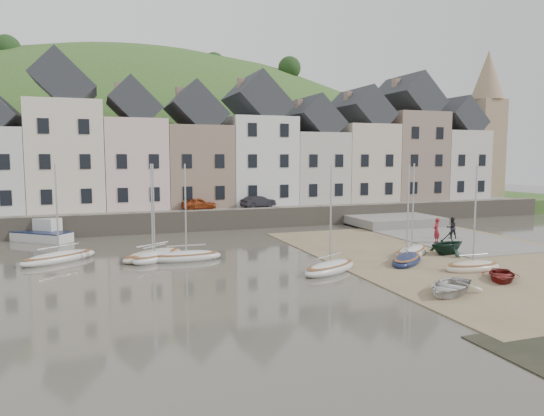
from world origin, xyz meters
name	(u,v)px	position (x,y,z in m)	size (l,w,h in m)	color
ground	(306,269)	(0.00, 0.00, 0.00)	(160.00, 160.00, 0.00)	#444035
quay_land	(200,205)	(0.00, 32.00, 0.75)	(90.00, 30.00, 1.50)	#325522
quay_street	(223,208)	(0.00, 20.50, 1.55)	(70.00, 7.00, 0.10)	slate
seawall	(232,219)	(0.00, 17.00, 0.90)	(70.00, 1.20, 1.80)	slate
beach	(460,256)	(11.00, 0.00, 0.03)	(18.00, 26.00, 0.06)	brown
slipway	(433,234)	(15.00, 8.00, 0.06)	(8.00, 18.00, 0.12)	slate
hillside	(141,299)	(-5.00, 60.00, -17.99)	(134.40, 84.00, 84.00)	#325522
townhouse_terrace	(231,149)	(1.76, 24.00, 7.32)	(61.05, 8.00, 13.93)	silver
church_spire	(486,120)	(34.55, 24.00, 11.06)	(4.00, 4.00, 18.00)	#997F60
sailboat_0	(59,257)	(-13.78, 7.10, 0.26)	(5.02, 4.12, 6.32)	silver
sailboat_1	(155,257)	(-8.08, 5.26, 0.27)	(3.71, 3.45, 6.32)	silver
sailboat_2	(153,255)	(-8.14, 5.88, 0.26)	(4.65, 3.77, 6.32)	beige
sailboat_3	(186,256)	(-6.17, 4.79, 0.26)	(4.48, 1.51, 6.32)	silver
sailboat_4	(330,267)	(1.01, -1.12, 0.26)	(4.55, 3.41, 6.32)	silver
sailboat_5	(407,259)	(6.43, -0.66, 0.27)	(4.06, 3.94, 6.32)	#131B3C
sailboat_6	(412,252)	(8.20, 1.33, 0.26)	(4.76, 4.25, 6.32)	silver
sailboat_7	(473,266)	(8.86, -3.62, 0.27)	(3.58, 1.59, 6.32)	beige
motorboat_2	(41,233)	(-15.67, 15.88, 0.58)	(5.23, 4.73, 1.70)	silver
rowboat_white	(450,286)	(4.30, -7.25, 0.41)	(2.43, 3.40, 0.70)	silver
rowboat_green	(447,243)	(10.47, 0.65, 0.82)	(2.48, 2.87, 1.51)	black
rowboat_red	(501,275)	(8.58, -6.06, 0.34)	(1.95, 2.73, 0.57)	maroon
person_red	(436,230)	(12.50, 4.42, 1.04)	(0.67, 0.44, 1.85)	maroon
person_dark	(452,228)	(14.87, 5.62, 0.96)	(0.81, 0.63, 1.67)	black
car_left	(199,204)	(-2.50, 19.50, 2.15)	(1.29, 3.21, 1.09)	#9A3916
car_right	(258,202)	(3.31, 19.50, 2.18)	(1.22, 3.51, 1.16)	black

